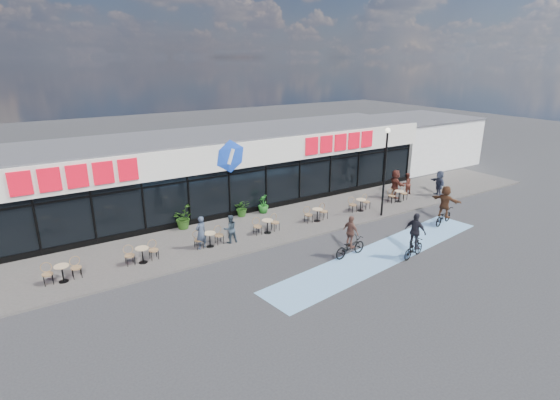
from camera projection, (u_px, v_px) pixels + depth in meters
name	position (u px, v px, depth m)	size (l,w,h in m)	color
ground	(297.00, 262.00, 20.38)	(120.00, 120.00, 0.00)	#28282B
sidewalk	(251.00, 230.00, 23.98)	(44.00, 5.00, 0.10)	#504A47
bike_lane	(382.00, 254.00, 21.22)	(14.00, 2.20, 0.01)	#6899C5
building	(209.00, 170.00, 27.62)	(30.60, 6.57, 4.75)	black
neighbour_building	(416.00, 140.00, 39.01)	(9.20, 7.20, 4.11)	silver
lamp_post	(385.00, 165.00, 25.17)	(0.28, 0.28, 5.23)	black
bistro_set_1	(62.00, 271.00, 18.34)	(1.54, 0.62, 0.90)	tan
bistro_set_2	(142.00, 253.00, 20.05)	(1.54, 0.62, 0.90)	tan
bistro_set_3	(209.00, 238.00, 21.75)	(1.54, 0.62, 0.90)	tan
bistro_set_4	(267.00, 224.00, 23.45)	(1.54, 0.62, 0.90)	tan
bistro_set_5	(316.00, 213.00, 25.15)	(1.54, 0.62, 0.90)	tan
bistro_set_6	(360.00, 203.00, 26.86)	(1.54, 0.62, 0.90)	tan
bistro_set_7	(398.00, 195.00, 28.56)	(1.54, 0.62, 0.90)	tan
potted_plant_left	(182.00, 217.00, 23.98)	(1.14, 0.99, 1.27)	#234814
potted_plant_mid	(263.00, 204.00, 26.41)	(0.64, 0.64, 1.13)	#195A19
potted_plant_right	(242.00, 208.00, 25.86)	(0.93, 0.81, 1.04)	#224E16
patron_left	(201.00, 233.00, 21.36)	(0.61, 0.40, 1.68)	#323C4E
patron_right	(230.00, 229.00, 22.09)	(0.72, 0.56, 1.48)	#2E3C48
pedestrian_a	(439.00, 183.00, 29.69)	(1.61, 0.51, 1.73)	#323A4E
pedestrian_b	(395.00, 184.00, 29.23)	(1.77, 0.56, 1.91)	#51251D
pedestrian_c	(407.00, 184.00, 29.93)	(0.74, 0.58, 1.52)	#50251C
cyclist_a	(350.00, 242.00, 20.77)	(1.91, 0.97, 2.05)	black
cyclist_b	(444.00, 207.00, 24.71)	(1.92, 1.79, 2.29)	black
cyclist_c	(415.00, 239.00, 20.56)	(1.66, 1.12, 2.25)	black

